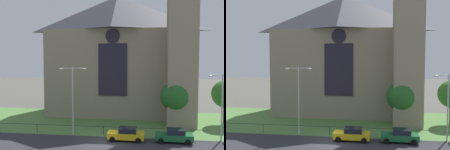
{
  "view_description": "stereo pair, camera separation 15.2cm",
  "coord_description": "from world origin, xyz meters",
  "views": [
    {
      "loc": [
        5.0,
        -30.17,
        9.79
      ],
      "look_at": [
        -0.2,
        8.0,
        7.11
      ],
      "focal_mm": 43.84,
      "sensor_mm": 36.0,
      "label": 1
    },
    {
      "loc": [
        5.15,
        -30.15,
        9.79
      ],
      "look_at": [
        -0.2,
        8.0,
        7.11
      ],
      "focal_mm": 43.84,
      "sensor_mm": 36.0,
      "label": 2
    }
  ],
  "objects": [
    {
      "name": "road_asphalt",
      "position": [
        0.0,
        -2.0,
        0.0
      ],
      "size": [
        120.0,
        8.0,
        0.01
      ],
      "primitive_type": "cube",
      "color": "#2D2D33",
      "rests_on": "ground"
    },
    {
      "name": "streetlamp_near",
      "position": [
        -4.35,
        2.4,
        5.38
      ],
      "size": [
        3.37,
        0.26,
        8.49
      ],
      "color": "#B2B2B7",
      "rests_on": "ground"
    },
    {
      "name": "grass_verge",
      "position": [
        0.0,
        8.0,
        0.0
      ],
      "size": [
        120.0,
        20.0,
        0.01
      ],
      "primitive_type": "cube",
      "color": "#517F3D",
      "rests_on": "ground"
    },
    {
      "name": "parked_car_yellow",
      "position": [
        2.45,
        0.9,
        0.74
      ],
      "size": [
        4.23,
        2.07,
        1.51
      ],
      "rotation": [
        0.0,
        0.0,
        3.13
      ],
      "color": "gold",
      "rests_on": "ground"
    },
    {
      "name": "iron_railing",
      "position": [
        -0.5,
        2.5,
        0.98
      ],
      "size": [
        34.44,
        0.07,
        1.13
      ],
      "color": "black",
      "rests_on": "ground"
    },
    {
      "name": "tree_right_near",
      "position": [
        8.61,
        8.23,
        4.2
      ],
      "size": [
        4.14,
        4.14,
        6.28
      ],
      "color": "#423021",
      "rests_on": "ground"
    },
    {
      "name": "streetlamp_far",
      "position": [
        13.37,
        2.4,
        4.98
      ],
      "size": [
        3.37,
        0.26,
        7.76
      ],
      "color": "#B2B2B7",
      "rests_on": "ground"
    },
    {
      "name": "parked_car_green",
      "position": [
        7.91,
        1.03,
        0.74
      ],
      "size": [
        4.23,
        2.08,
        1.51
      ],
      "rotation": [
        0.0,
        0.0,
        3.12
      ],
      "color": "#196033",
      "rests_on": "ground"
    },
    {
      "name": "church_building",
      "position": [
        0.27,
        16.38,
        10.27
      ],
      "size": [
        23.2,
        16.2,
        26.0
      ],
      "color": "gray",
      "rests_on": "ground"
    },
    {
      "name": "ground",
      "position": [
        0.0,
        10.0,
        0.0
      ],
      "size": [
        160.0,
        160.0,
        0.0
      ],
      "primitive_type": "plane",
      "color": "#56544C"
    }
  ]
}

